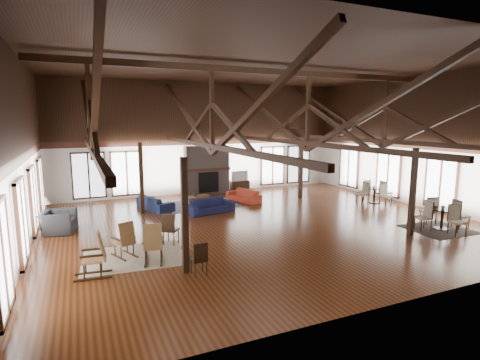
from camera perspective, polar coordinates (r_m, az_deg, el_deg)
name	(u,v)px	position (r m, az deg, el deg)	size (l,w,h in m)	color
floor	(262,223)	(14.73, 3.32, -6.55)	(16.00, 16.00, 0.00)	brown
ceiling	(263,64)	(14.33, 3.55, 17.23)	(16.00, 14.00, 0.02)	black
wall_back	(204,138)	(20.69, -5.43, 6.36)	(16.00, 0.02, 6.00)	white
wall_front	(414,167)	(8.61, 25.03, 1.82)	(16.00, 0.02, 6.00)	white
wall_left	(19,153)	(12.78, -30.58, 3.50)	(0.02, 14.00, 6.00)	white
wall_right	(417,141)	(19.21, 25.33, 5.33)	(0.02, 14.00, 6.00)	white
roof_truss	(263,119)	(14.19, 3.47, 9.32)	(15.60, 14.07, 3.14)	black
post_grid	(262,185)	(14.39, 3.37, -0.69)	(8.16, 7.16, 3.05)	black
fireplace	(207,170)	(20.53, -5.08, 1.55)	(2.50, 0.69, 2.60)	#66564D
ceiling_fan	(288,127)	(13.55, 7.30, 8.03)	(1.60, 1.60, 0.75)	black
sofa_navy_front	(210,206)	(16.27, -4.55, -3.95)	(2.08, 0.81, 0.61)	#141638
sofa_navy_left	(155,203)	(17.26, -12.78, -3.41)	(0.80, 2.05, 0.60)	#161F3D
sofa_orange	(244,195)	(18.56, 0.55, -2.37)	(0.75, 1.93, 0.56)	#B13622
coffee_table	(197,197)	(17.98, -6.50, -2.56)	(1.16, 0.74, 0.41)	brown
vase	(195,194)	(17.89, -6.86, -2.11)	(0.20, 0.20, 0.21)	#B2B2B2
armchair	(59,222)	(14.89, -25.89, -5.74)	(1.05, 1.20, 0.78)	#28282A
side_table_lamp	(47,217)	(15.56, -27.29, -4.98)	(0.47, 0.47, 1.21)	black
rocking_chair_a	(125,241)	(11.50, -17.05, -8.83)	(0.73, 0.94, 1.07)	#905C36
rocking_chair_b	(153,244)	(10.85, -13.10, -9.53)	(0.67, 0.98, 1.16)	#905C36
rocking_chair_c	(97,256)	(10.38, -20.97, -10.70)	(0.96, 0.58, 1.18)	#905C36
side_chair_a	(169,227)	(12.23, -10.71, -7.01)	(0.62, 0.62, 1.04)	black
side_chair_b	(200,256)	(9.81, -6.14, -11.50)	(0.39, 0.39, 0.90)	black
cafe_table_near	(442,215)	(15.62, 28.45, -4.73)	(2.09, 2.09, 1.06)	black
cafe_table_far	(374,193)	(19.26, 19.80, -1.81)	(1.93, 1.93, 1.01)	black
cup_near	(443,207)	(15.56, 28.52, -3.69)	(0.14, 0.14, 0.11)	#B2B2B2
cup_far	(374,187)	(19.23, 19.72, -1.01)	(0.11, 0.11, 0.09)	#B2B2B2
tv_console	(240,185)	(21.47, -0.04, -0.84)	(1.09, 0.41, 0.54)	black
television	(239,176)	(21.36, -0.16, 0.64)	(1.01, 0.13, 0.58)	#B2B2B2
rug_tan	(134,257)	(11.60, -15.83, -11.21)	(2.85, 2.24, 0.01)	#CBB38D
rug_navy	(201,205)	(17.91, -6.02, -3.74)	(3.30, 2.47, 0.01)	#191A47
rug_dark	(438,229)	(15.67, 28.00, -6.64)	(2.14, 1.95, 0.01)	#2A221C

